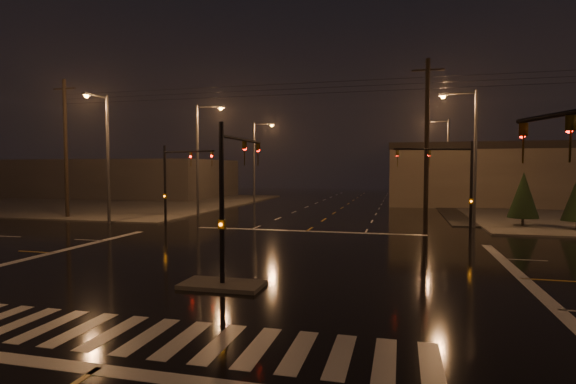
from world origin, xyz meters
name	(u,v)px	position (x,y,z in m)	size (l,w,h in m)	color
ground	(257,264)	(0.00, 0.00, 0.00)	(140.00, 140.00, 0.00)	black
sidewalk_nw	(105,202)	(-30.00, 30.00, 0.06)	(36.00, 36.00, 0.12)	#45433E
median_island	(222,285)	(0.00, -4.00, 0.07)	(3.00, 1.60, 0.15)	#45433E
crosswalk	(147,336)	(0.00, -9.00, 0.01)	(15.00, 2.60, 0.01)	beige
stop_bar_near	(96,369)	(0.00, -11.00, 0.01)	(16.00, 0.50, 0.01)	beige
stop_bar_far	(307,231)	(0.00, 11.00, 0.01)	(16.00, 0.50, 0.01)	beige
commercial_block	(126,178)	(-35.00, 42.00, 2.80)	(30.00, 18.00, 5.60)	#413B39
signal_mast_median	(231,183)	(0.00, -3.07, 3.75)	(0.25, 4.59, 6.00)	black
signal_mast_ne	(455,177)	(9.50, 10.14, 3.79)	(4.84, 1.86, 6.00)	black
signal_mast_nw	(175,176)	(-9.50, 10.14, 3.79)	(4.84, 1.86, 6.00)	black
streetlight_1	(201,152)	(-11.18, 18.00, 5.80)	(2.77, 0.32, 10.00)	#38383A
streetlight_2	(257,157)	(-11.18, 34.00, 5.80)	(2.77, 0.32, 10.00)	#38383A
streetlight_3	(471,148)	(11.18, 16.00, 5.80)	(2.77, 0.32, 10.00)	#38383A
streetlight_4	(445,156)	(11.18, 36.00, 5.80)	(2.77, 0.32, 10.00)	#38383A
streetlight_5	(105,149)	(-16.00, 11.18, 5.80)	(0.32, 2.77, 10.00)	#38383A
utility_pole_0	(66,148)	(-22.00, 14.00, 6.13)	(2.20, 0.32, 12.00)	black
utility_pole_1	(427,143)	(8.00, 14.00, 6.13)	(2.20, 0.32, 12.00)	black
conifer_0	(523,195)	(15.02, 17.03, 2.38)	(2.16, 2.16, 4.07)	black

